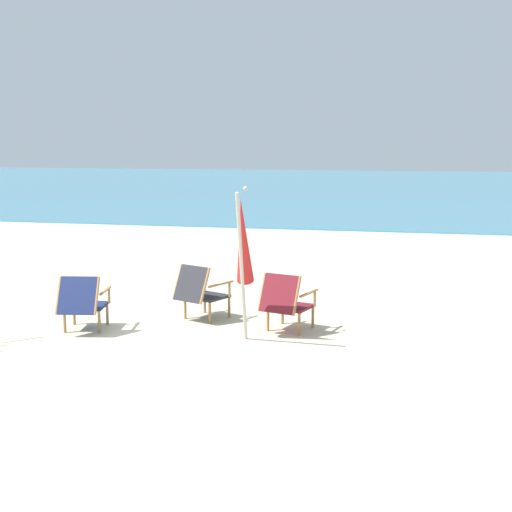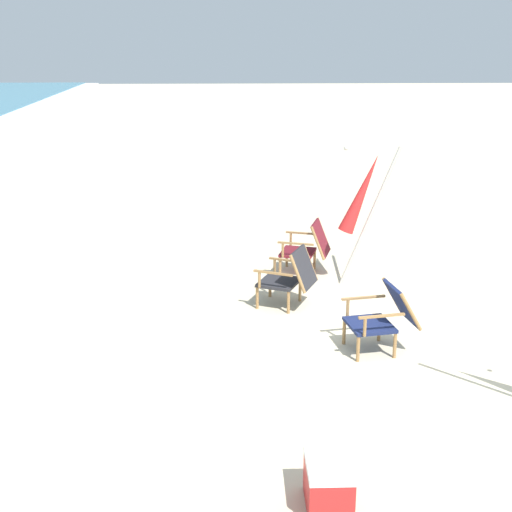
% 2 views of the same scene
% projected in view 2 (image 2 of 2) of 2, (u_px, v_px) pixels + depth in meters
% --- Properties ---
extents(ground_plane, '(80.00, 80.00, 0.00)m').
position_uv_depth(ground_plane, '(407.00, 357.00, 7.98)').
color(ground_plane, beige).
extents(beach_chair_back_right, '(0.75, 0.83, 0.81)m').
position_uv_depth(beach_chair_back_right, '(308.00, 246.00, 10.54)').
color(beach_chair_back_right, maroon).
rests_on(beach_chair_back_right, ground).
extents(beach_chair_front_left, '(0.81, 0.87, 0.81)m').
position_uv_depth(beach_chair_front_left, '(290.00, 276.00, 9.29)').
color(beach_chair_front_left, '#28282D').
rests_on(beach_chair_front_left, ground).
extents(beach_chair_mid_center, '(0.70, 0.85, 0.78)m').
position_uv_depth(beach_chair_mid_center, '(384.00, 315.00, 8.04)').
color(beach_chair_mid_center, '#19234C').
rests_on(beach_chair_mid_center, ground).
extents(umbrella_furled_red, '(0.29, 0.86, 1.99)m').
position_uv_depth(umbrella_furled_red, '(362.00, 195.00, 9.91)').
color(umbrella_furled_red, '#B7B2A8').
rests_on(umbrella_furled_red, ground).
extents(cooler_box, '(0.49, 0.35, 0.40)m').
position_uv_depth(cooler_box, '(328.00, 483.00, 5.44)').
color(cooler_box, red).
rests_on(cooler_box, ground).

